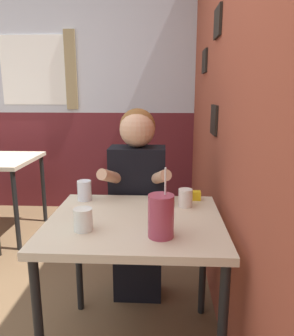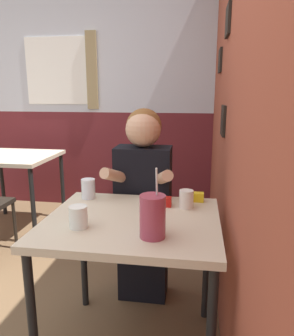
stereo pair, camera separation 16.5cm
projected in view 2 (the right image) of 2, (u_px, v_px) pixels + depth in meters
brick_wall_right at (227, 88)px, 2.26m from camera, size 0.08×4.42×2.70m
back_wall at (82, 89)px, 3.68m from camera, size 5.90×0.09×2.70m
main_table at (132, 234)px, 1.59m from camera, size 0.83×0.72×0.74m
background_table at (13, 164)px, 3.14m from camera, size 0.77×0.72×0.74m
person_seated at (143, 201)px, 2.06m from camera, size 0.42×0.41×1.23m
cocktail_pitcher at (153, 216)px, 1.35m from camera, size 0.11×0.11×0.30m
glass_near_pitcher at (88, 189)px, 1.85m from camera, size 0.08×0.08×0.11m
glass_center at (78, 217)px, 1.45m from camera, size 0.08×0.08×0.10m
glass_far_side at (186, 199)px, 1.70m from camera, size 0.07×0.07×0.10m
condiment_ketchup at (166, 202)px, 1.73m from camera, size 0.06×0.04×0.05m
condiment_mustard at (198, 197)px, 1.80m from camera, size 0.06×0.04×0.05m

